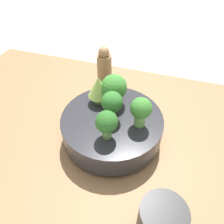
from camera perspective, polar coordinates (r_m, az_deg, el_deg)
name	(u,v)px	position (r m, az deg, el deg)	size (l,w,h in m)	color
ground_plane	(100,143)	(0.65, -3.12, -7.98)	(6.00, 6.00, 0.00)	silver
table	(100,139)	(0.64, -3.17, -7.10)	(1.15, 0.74, 0.03)	olive
bowl	(112,126)	(0.59, 0.00, -3.73)	(0.27, 0.27, 0.08)	#28282D
broccoli_floret_center	(112,103)	(0.53, 0.00, 2.43)	(0.05, 0.05, 0.08)	#609347
broccoli_floret_back	(107,123)	(0.49, -1.40, -2.86)	(0.05, 0.05, 0.08)	#609347
romanesco_piece_near	(99,87)	(0.58, -3.52, 6.41)	(0.06, 0.06, 0.08)	#609347
broccoli_floret_left	(141,110)	(0.52, 7.54, 0.53)	(0.05, 0.05, 0.08)	#6BA34C
broccoli_floret_front	(114,88)	(0.58, 0.53, 6.30)	(0.07, 0.07, 0.09)	#6BA34C
cup	(161,223)	(0.46, 12.57, -26.39)	(0.09, 0.09, 0.10)	black
pepper_mill	(104,72)	(0.73, -1.98, 10.47)	(0.05, 0.05, 0.17)	#997047
fork	(129,94)	(0.76, 4.38, 4.70)	(0.15, 0.07, 0.01)	silver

